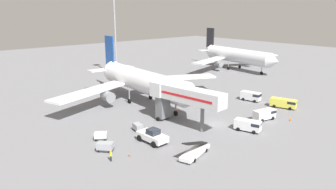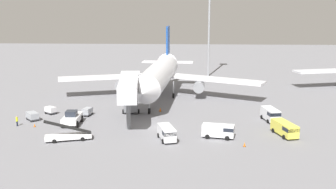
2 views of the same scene
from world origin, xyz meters
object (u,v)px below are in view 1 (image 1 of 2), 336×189
baggage_cart_mid_left (105,146)px  baggage_cart_near_center (101,136)px  jet_bridge (182,96)px  safety_cone_alpha (291,119)px  service_van_far_right (284,103)px  safety_cone_charlie (176,110)px  service_van_near_left (265,114)px  service_van_outer_left (251,96)px  apron_light_mast (114,10)px  service_van_mid_right (249,125)px  airplane_background (236,55)px  belt_loader_truck (195,151)px  safety_cone_bravo (130,154)px  ground_crew_worker_foreground (111,155)px  airplane_at_gate (141,81)px  pushback_tug (152,136)px  baggage_cart_far_left (138,127)px

baggage_cart_mid_left → baggage_cart_near_center: size_ratio=1.17×
jet_bridge → safety_cone_alpha: size_ratio=26.33×
service_van_far_right → safety_cone_charlie: service_van_far_right is taller
service_van_near_left → baggage_cart_near_center: size_ratio=2.04×
service_van_outer_left → apron_light_mast: (-8.80, 46.13, 19.96)m
service_van_outer_left → baggage_cart_near_center: (-39.62, 2.79, -0.51)m
service_van_mid_right → airplane_background: airplane_background is taller
baggage_cart_mid_left → apron_light_mast: 61.31m
baggage_cart_mid_left → airplane_background: 79.09m
belt_loader_truck → service_van_far_right: (32.57, 3.84, 0.43)m
service_van_mid_right → safety_cone_bravo: service_van_mid_right is taller
service_van_outer_left → safety_cone_charlie: 20.32m
ground_crew_worker_foreground → jet_bridge: bearing=13.2°
ground_crew_worker_foreground → safety_cone_charlie: (23.03, 10.83, -0.55)m
jet_bridge → belt_loader_truck: jet_bridge is taller
safety_cone_bravo → airplane_at_gate: bearing=49.9°
pushback_tug → apron_light_mast: (24.91, 50.03, 20.07)m
service_van_far_right → airplane_background: airplane_background is taller
belt_loader_truck → safety_cone_bravo: 9.96m
service_van_outer_left → safety_cone_charlie: size_ratio=6.78×
safety_cone_bravo → service_van_far_right: bearing=-3.8°
service_van_mid_right → service_van_far_right: bearing=9.9°
service_van_outer_left → baggage_cart_mid_left: bearing=-177.7°
safety_cone_alpha → airplane_background: 56.97m
service_van_near_left → ground_crew_worker_foreground: size_ratio=2.91×
service_van_outer_left → safety_cone_alpha: bearing=-114.5°
apron_light_mast → service_van_near_left: bearing=-90.8°
pushback_tug → apron_light_mast: size_ratio=0.18×
service_van_near_left → safety_cone_bravo: (-29.96, 4.19, -0.91)m
airplane_at_gate → baggage_cart_mid_left: size_ratio=15.66×
airplane_background → apron_light_mast: (-40.28, 17.27, 16.08)m
service_van_near_left → safety_cone_alpha: size_ratio=8.14×
service_van_near_left → service_van_outer_left: bearing=45.8°
pushback_tug → ground_crew_worker_foreground: pushback_tug is taller
jet_bridge → service_van_near_left: 17.82m
ground_crew_worker_foreground → belt_loader_truck: bearing=-32.8°
jet_bridge → service_van_outer_left: bearing=2.4°
baggage_cart_far_left → safety_cone_bravo: baggage_cart_far_left is taller
belt_loader_truck → service_van_mid_right: belt_loader_truck is taller
jet_bridge → service_van_mid_right: size_ratio=3.24×
safety_cone_alpha → airplane_at_gate: bearing=115.2°
service_van_far_right → airplane_background: bearing=50.2°
belt_loader_truck → airplane_at_gate: bearing=68.5°
airplane_at_gate → service_van_mid_right: bearing=-83.6°
jet_bridge → baggage_cart_far_left: 10.00m
service_van_far_right → ground_crew_worker_foreground: service_van_far_right is taller
baggage_cart_mid_left → safety_cone_bravo: size_ratio=5.37×
service_van_near_left → safety_cone_alpha: 5.12m
baggage_cart_far_left → airplane_at_gate: bearing=51.4°
pushback_tug → ground_crew_worker_foreground: (-8.86, -1.39, -0.22)m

